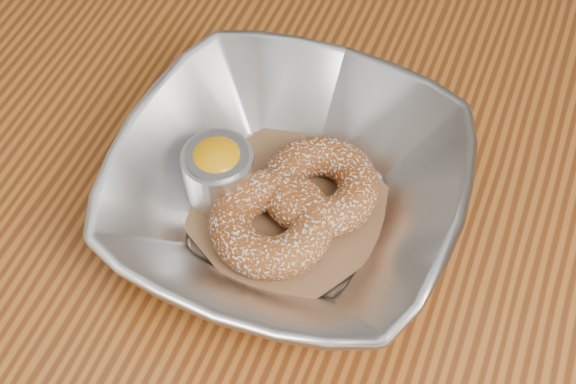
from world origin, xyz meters
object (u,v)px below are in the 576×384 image
at_px(table, 333,215).
at_px(donut_front, 272,223).
at_px(serving_bowl, 288,191).
at_px(donut_back, 320,186).
at_px(ramekin, 219,171).

xyz_separation_m(table, donut_front, (-0.02, -0.10, 0.12)).
bearing_deg(serving_bowl, donut_back, 40.67).
height_order(table, serving_bowl, serving_bowl).
xyz_separation_m(table, donut_back, (0.00, -0.06, 0.12)).
relative_size(donut_back, donut_front, 0.98).
distance_m(table, ramekin, 0.17).
height_order(table, donut_back, donut_back).
height_order(donut_front, ramekin, ramekin).
bearing_deg(serving_bowl, ramekin, -175.46).
bearing_deg(donut_front, table, 80.82).
bearing_deg(table, serving_bowl, -100.96).
height_order(serving_bowl, donut_back, serving_bowl).
bearing_deg(serving_bowl, table, 79.04).
relative_size(table, donut_front, 13.36).
relative_size(serving_bowl, donut_back, 2.88).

